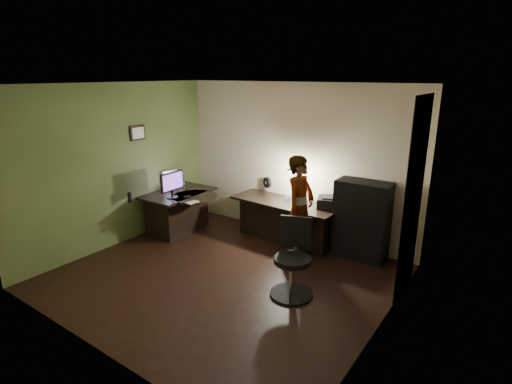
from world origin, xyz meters
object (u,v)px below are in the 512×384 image
Objects in this scene: cabinet at (362,220)px; person at (300,209)px; desk_right at (284,221)px; monitor at (172,188)px; office_chair at (293,260)px; desk_left at (179,212)px.

cabinet is 0.75× the size of person.
desk_right is 2.03m from monitor.
monitor is (-1.66, -1.03, 0.57)m from desk_right.
office_chair is 1.18m from person.
cabinet is 1.01m from person.
person is at bearing -37.58° from desk_right.
monitor is (-2.98, -1.18, 0.30)m from cabinet.
monitor is 0.30× the size of person.
monitor is at bearing 105.34° from person.
cabinet reaches higher than office_chair.
cabinet reaches higher than monitor.
desk_left is at bearing 144.77° from office_chair.
monitor reaches higher than desk_right.
office_chair is (2.84, -0.75, 0.14)m from desk_left.
office_chair is at bearing -17.06° from desk_left.
office_chair is (-0.30, -1.64, -0.11)m from cabinet.
desk_left is 0.64m from monitor.
cabinet reaches higher than desk_left.
desk_left reaches higher than desk_right.
monitor is at bearing -63.66° from desk_left.
office_chair reaches higher than desk_left.
desk_left is 3.27m from cabinet.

